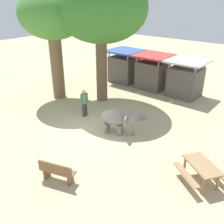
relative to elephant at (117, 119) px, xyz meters
The scene contains 11 objects.
ground_plane 1.77m from the elephant, 141.59° to the right, with size 60.00×60.00×0.00m, color tan.
elephant is the anchor object (origin of this frame).
person_handler 2.68m from the elephant, behind, with size 0.32×0.50×1.62m.
shade_tree_main 7.75m from the elephant, 166.89° to the left, with size 4.37×4.01×6.96m.
shade_tree_secondary 6.71m from the elephant, 140.66° to the left, with size 5.69×5.22×7.75m.
wooden_bench 4.38m from the elephant, 82.84° to the right, with size 1.46×0.81×0.88m.
picnic_table_near 4.82m from the elephant, 10.75° to the right, with size 2.08×2.07×0.78m.
market_stall_blue 8.52m from the elephant, 124.28° to the left, with size 2.50×2.50×2.52m.
market_stall_red 7.38m from the elephant, 107.34° to the left, with size 2.50×2.50×2.52m.
market_stall_white 7.06m from the elephant, 86.72° to the left, with size 2.50×2.50×2.52m.
feed_bucket 2.18m from the elephant, 84.70° to the left, with size 0.36×0.36×0.32m, color gray.
Camera 1 is at (8.20, -7.93, 6.52)m, focal length 40.46 mm.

